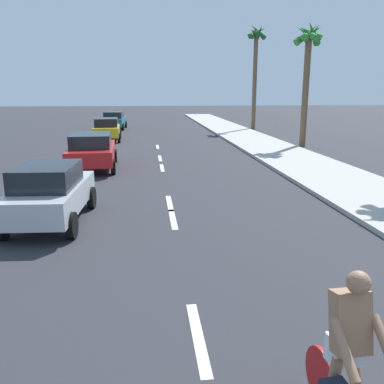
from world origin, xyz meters
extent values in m
plane|color=#2D2D33|center=(0.00, 20.00, 0.00)|extent=(160.00, 160.00, 0.00)
cube|color=#B2ADA3|center=(6.64, 22.00, 0.07)|extent=(3.60, 80.00, 0.14)
cube|color=white|center=(0.00, 7.54, 0.00)|extent=(0.16, 1.80, 0.01)
cube|color=white|center=(0.00, 13.06, 0.00)|extent=(0.16, 1.80, 0.01)
cube|color=white|center=(0.00, 14.68, 0.00)|extent=(0.16, 1.80, 0.01)
cube|color=white|center=(0.00, 20.72, 0.00)|extent=(0.16, 1.80, 0.01)
cube|color=white|center=(0.00, 23.44, 0.00)|extent=(0.16, 1.80, 0.01)
cube|color=white|center=(0.00, 27.97, 0.00)|extent=(0.16, 1.80, 0.01)
cylinder|color=red|center=(1.19, 6.15, 0.33)|extent=(0.09, 0.66, 0.66)
cylinder|color=black|center=(1.21, 5.83, 0.75)|extent=(0.03, 0.03, 0.48)
cube|color=#9E7051|center=(1.21, 5.70, 1.28)|extent=(0.36, 0.33, 0.63)
sphere|color=#9E7051|center=(1.22, 5.64, 1.71)|extent=(0.22, 0.22, 0.22)
cube|color=white|center=(1.21, 5.75, 0.95)|extent=(0.33, 0.24, 0.28)
cylinder|color=#9E7051|center=(1.33, 5.71, 0.63)|extent=(0.13, 0.32, 0.62)
cylinder|color=#9E7051|center=(1.09, 5.69, 0.63)|extent=(0.12, 0.21, 0.63)
cylinder|color=#9E7051|center=(1.03, 5.43, 1.18)|extent=(0.12, 0.49, 0.41)
cube|color=#B7BABF|center=(-3.19, 13.16, 0.69)|extent=(1.79, 3.88, 0.64)
cube|color=black|center=(-3.20, 12.97, 1.29)|extent=(1.51, 2.05, 0.56)
cylinder|color=black|center=(-3.92, 14.49, 0.32)|extent=(0.21, 0.65, 0.64)
cylinder|color=black|center=(-2.33, 14.41, 0.32)|extent=(0.21, 0.65, 0.64)
cylinder|color=black|center=(-4.06, 11.91, 0.32)|extent=(0.21, 0.65, 0.64)
cylinder|color=black|center=(-2.46, 11.83, 0.32)|extent=(0.21, 0.65, 0.64)
cube|color=red|center=(-3.10, 20.99, 0.69)|extent=(2.12, 4.63, 0.64)
cube|color=black|center=(-3.09, 20.76, 1.29)|extent=(1.79, 2.44, 0.56)
cylinder|color=black|center=(-4.13, 22.49, 0.32)|extent=(0.21, 0.65, 0.64)
cylinder|color=black|center=(-2.23, 22.58, 0.32)|extent=(0.21, 0.65, 0.64)
cylinder|color=black|center=(-3.98, 19.40, 0.32)|extent=(0.21, 0.65, 0.64)
cylinder|color=black|center=(-2.08, 19.49, 0.32)|extent=(0.21, 0.65, 0.64)
cube|color=gold|center=(-3.42, 31.63, 0.69)|extent=(1.87, 4.14, 0.64)
cube|color=black|center=(-3.41, 31.42, 1.29)|extent=(1.59, 2.18, 0.56)
cylinder|color=black|center=(-4.33, 32.97, 0.32)|extent=(0.21, 0.65, 0.64)
cylinder|color=black|center=(-2.62, 33.04, 0.32)|extent=(0.21, 0.65, 0.64)
cylinder|color=black|center=(-4.21, 30.21, 0.32)|extent=(0.21, 0.65, 0.64)
cylinder|color=black|center=(-2.51, 30.28, 0.32)|extent=(0.21, 0.65, 0.64)
cube|color=#14727A|center=(-3.55, 40.50, 0.69)|extent=(1.97, 4.31, 0.64)
cube|color=black|center=(-3.56, 40.29, 1.29)|extent=(1.66, 2.27, 0.56)
cylinder|color=black|center=(-4.37, 41.98, 0.32)|extent=(0.21, 0.65, 0.64)
cylinder|color=black|center=(-2.60, 41.90, 0.32)|extent=(0.21, 0.65, 0.64)
cylinder|color=black|center=(-4.50, 39.10, 0.32)|extent=(0.21, 0.65, 0.64)
cylinder|color=black|center=(-2.73, 39.02, 0.32)|extent=(0.21, 0.65, 0.64)
cylinder|color=brown|center=(8.97, 26.98, 3.41)|extent=(0.38, 0.38, 6.82)
cone|color=#2D8433|center=(9.22, 27.01, 6.67)|extent=(0.55, 1.58, 1.17)
cone|color=#2D8433|center=(9.09, 27.20, 6.67)|extent=(1.47, 1.12, 1.15)
cone|color=#2D8433|center=(8.92, 27.23, 6.67)|extent=(1.72, 0.78, 1.46)
cone|color=#2D8433|center=(8.76, 27.12, 6.67)|extent=(1.04, 1.51, 1.19)
cone|color=#2D8433|center=(8.77, 26.84, 6.67)|extent=(1.18, 1.74, 1.32)
cone|color=#2D8433|center=(8.94, 26.74, 6.67)|extent=(1.50, 0.63, 1.03)
cone|color=#2D8433|center=(9.14, 26.79, 6.67)|extent=(1.53, 1.50, 1.52)
cylinder|color=brown|center=(8.90, 38.75, 4.21)|extent=(0.37, 0.37, 8.43)
cone|color=#195B23|center=(9.15, 38.76, 8.28)|extent=(0.46, 1.65, 1.16)
cone|color=#195B23|center=(9.00, 38.98, 8.28)|extent=(1.62, 1.17, 1.10)
cone|color=#195B23|center=(8.69, 38.90, 8.28)|extent=(1.11, 1.41, 1.37)
cone|color=#195B23|center=(8.68, 38.64, 8.28)|extent=(0.92, 1.44, 1.05)
cone|color=#195B23|center=(8.97, 38.52, 8.28)|extent=(1.68, 0.91, 1.37)
camera|label=1|loc=(-0.65, 2.45, 3.39)|focal=38.23mm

